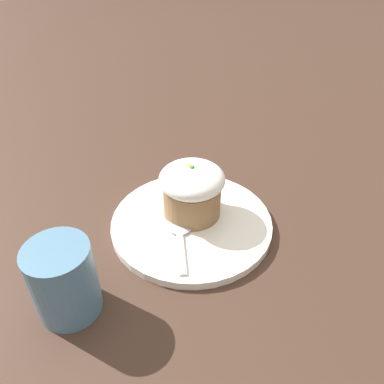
# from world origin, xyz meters

# --- Properties ---
(ground_plane) EXTENTS (4.00, 4.00, 0.00)m
(ground_plane) POSITION_xyz_m (0.00, 0.00, 0.00)
(ground_plane) COLOR #3D281E
(dessert_plate) EXTENTS (0.25, 0.25, 0.01)m
(dessert_plate) POSITION_xyz_m (0.00, 0.00, 0.01)
(dessert_plate) COLOR white
(dessert_plate) RESTS_ON ground_plane
(carrot_cake) EXTENTS (0.10, 0.10, 0.09)m
(carrot_cake) POSITION_xyz_m (0.01, -0.01, 0.06)
(carrot_cake) COLOR olive
(carrot_cake) RESTS_ON dessert_plate
(spoon) EXTENTS (0.12, 0.09, 0.01)m
(spoon) POSITION_xyz_m (-0.01, 0.03, 0.02)
(spoon) COLOR silver
(spoon) RESTS_ON dessert_plate
(coffee_cup) EXTENTS (0.11, 0.08, 0.10)m
(coffee_cup) POSITION_xyz_m (-0.03, 0.21, 0.05)
(coffee_cup) COLOR teal
(coffee_cup) RESTS_ON ground_plane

